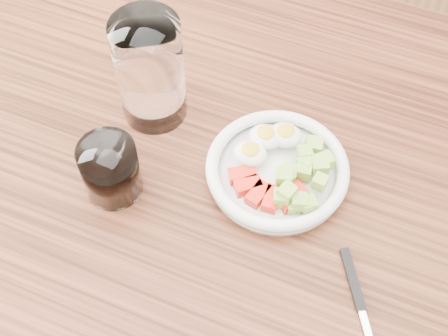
{
  "coord_description": "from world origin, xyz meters",
  "views": [
    {
      "loc": [
        0.16,
        -0.41,
        1.48
      ],
      "look_at": [
        -0.01,
        0.01,
        0.8
      ],
      "focal_mm": 50.0,
      "sensor_mm": 36.0,
      "label": 1
    }
  ],
  "objects": [
    {
      "name": "coffee_glass",
      "position": [
        -0.14,
        -0.06,
        0.81
      ],
      "size": [
        0.08,
        0.08,
        0.09
      ],
      "color": "white",
      "rests_on": "dining_table"
    },
    {
      "name": "bowl",
      "position": [
        0.05,
        0.05,
        0.79
      ],
      "size": [
        0.19,
        0.19,
        0.05
      ],
      "color": "white",
      "rests_on": "dining_table"
    },
    {
      "name": "fork",
      "position": [
        0.2,
        -0.08,
        0.77
      ],
      "size": [
        0.1,
        0.15,
        0.01
      ],
      "color": "black",
      "rests_on": "dining_table"
    },
    {
      "name": "water_glass",
      "position": [
        -0.15,
        0.08,
        0.85
      ],
      "size": [
        0.09,
        0.09,
        0.17
      ],
      "primitive_type": "cylinder",
      "color": "white",
      "rests_on": "dining_table"
    },
    {
      "name": "dining_table",
      "position": [
        0.0,
        0.0,
        0.67
      ],
      "size": [
        1.5,
        0.9,
        0.77
      ],
      "color": "brown",
      "rests_on": "ground"
    }
  ]
}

